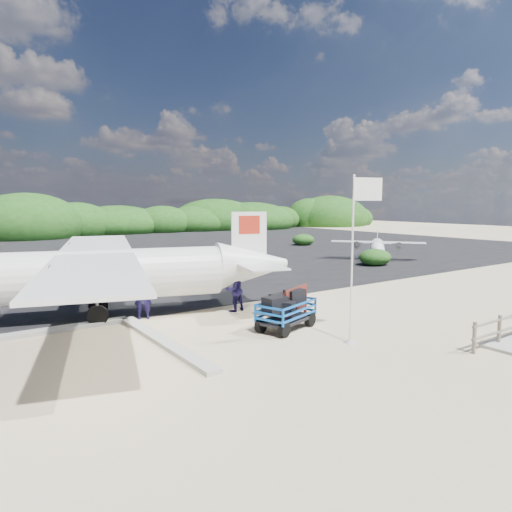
{
  "coord_description": "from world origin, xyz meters",
  "views": [
    {
      "loc": [
        -10.39,
        -12.34,
        4.68
      ],
      "look_at": [
        2.02,
        5.39,
        2.1
      ],
      "focal_mm": 32.0,
      "sensor_mm": 36.0,
      "label": 1
    }
  ],
  "objects_px": {
    "signboard": "(296,326)",
    "aircraft_large": "(290,251)",
    "crew_a": "(143,296)",
    "crew_b": "(234,289)",
    "flagpole": "(350,343)",
    "baggage_cart": "(286,329)"
  },
  "relations": [
    {
      "from": "aircraft_large",
      "to": "flagpole",
      "type": "bearing_deg",
      "value": 71.63
    },
    {
      "from": "flagpole",
      "to": "signboard",
      "type": "bearing_deg",
      "value": 93.43
    },
    {
      "from": "flagpole",
      "to": "signboard",
      "type": "distance_m",
      "value": 2.62
    },
    {
      "from": "signboard",
      "to": "aircraft_large",
      "type": "distance_m",
      "value": 26.32
    },
    {
      "from": "flagpole",
      "to": "aircraft_large",
      "type": "relative_size",
      "value": 0.31
    },
    {
      "from": "signboard",
      "to": "crew_b",
      "type": "bearing_deg",
      "value": 76.58
    },
    {
      "from": "baggage_cart",
      "to": "flagpole",
      "type": "height_order",
      "value": "flagpole"
    },
    {
      "from": "crew_a",
      "to": "aircraft_large",
      "type": "height_order",
      "value": "aircraft_large"
    },
    {
      "from": "crew_a",
      "to": "crew_b",
      "type": "height_order",
      "value": "crew_a"
    },
    {
      "from": "flagpole",
      "to": "crew_b",
      "type": "relative_size",
      "value": 2.93
    },
    {
      "from": "flagpole",
      "to": "signboard",
      "type": "xyz_separation_m",
      "value": [
        -0.16,
        2.62,
        0.0
      ]
    },
    {
      "from": "flagpole",
      "to": "crew_a",
      "type": "bearing_deg",
      "value": 122.77
    },
    {
      "from": "crew_b",
      "to": "aircraft_large",
      "type": "distance_m",
      "value": 24.24
    },
    {
      "from": "crew_a",
      "to": "aircraft_large",
      "type": "bearing_deg",
      "value": -118.85
    },
    {
      "from": "crew_a",
      "to": "crew_b",
      "type": "distance_m",
      "value": 3.84
    },
    {
      "from": "signboard",
      "to": "crew_a",
      "type": "height_order",
      "value": "crew_a"
    },
    {
      "from": "crew_b",
      "to": "crew_a",
      "type": "bearing_deg",
      "value": -23.66
    },
    {
      "from": "flagpole",
      "to": "crew_a",
      "type": "xyz_separation_m",
      "value": [
        -4.49,
        6.97,
        0.95
      ]
    },
    {
      "from": "crew_b",
      "to": "flagpole",
      "type": "bearing_deg",
      "value": 88.55
    },
    {
      "from": "flagpole",
      "to": "signboard",
      "type": "height_order",
      "value": "flagpole"
    },
    {
      "from": "crew_a",
      "to": "aircraft_large",
      "type": "distance_m",
      "value": 26.37
    },
    {
      "from": "signboard",
      "to": "crew_b",
      "type": "height_order",
      "value": "crew_b"
    }
  ]
}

